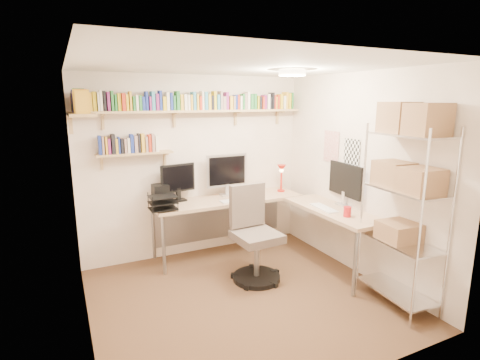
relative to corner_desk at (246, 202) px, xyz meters
name	(u,v)px	position (x,y,z in m)	size (l,w,h in m)	color
ground	(243,297)	(-0.50, -0.94, -0.81)	(3.20, 3.20, 0.00)	#46311E
room_shell	(244,161)	(-0.50, -0.94, 0.74)	(3.24, 3.04, 2.52)	beige
wall_shelves	(169,111)	(-0.91, 0.36, 1.22)	(3.12, 1.09, 0.80)	tan
corner_desk	(246,202)	(0.00, 0.00, 0.00)	(2.51, 2.13, 1.42)	tan
office_chair	(254,240)	(-0.18, -0.57, -0.32)	(0.61, 0.62, 1.16)	black
wire_rack	(407,172)	(0.92, -1.78, 0.65)	(0.48, 0.87, 2.15)	silver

